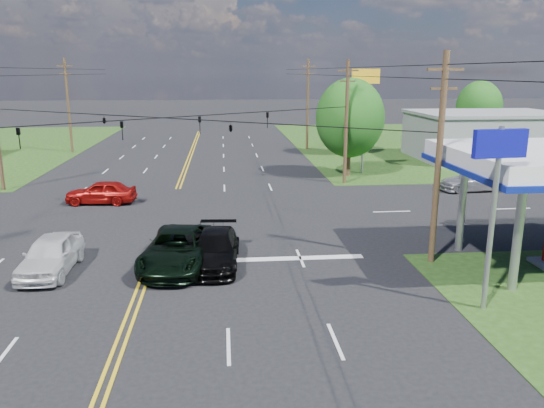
{
  "coord_description": "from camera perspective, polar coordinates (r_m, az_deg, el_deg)",
  "views": [
    {
      "loc": [
        3.47,
        -19.51,
        8.6
      ],
      "look_at": [
        5.84,
        6.0,
        2.19
      ],
      "focal_mm": 35.0,
      "sensor_mm": 36.0,
      "label": 1
    }
  ],
  "objects": [
    {
      "name": "polesign_ne",
      "position": [
        46.24,
        9.98,
        11.85
      ],
      "size": [
        2.44,
        0.48,
        8.85
      ],
      "color": "#A5A5AA",
      "rests_on": "ground"
    },
    {
      "name": "pole_ne",
      "position": [
        41.78,
        8.0,
        8.84
      ],
      "size": [
        1.6,
        0.28,
        9.5
      ],
      "color": "#3A2218",
      "rests_on": "ground"
    },
    {
      "name": "power_lines",
      "position": [
        29.71,
        -12.37,
        13.73
      ],
      "size": [
        26.04,
        100.0,
        0.64
      ],
      "color": "black",
      "rests_on": "ground"
    },
    {
      "name": "pickup_white",
      "position": [
        25.26,
        -22.71,
        -5.04
      ],
      "size": [
        2.04,
        4.84,
        1.63
      ],
      "primitive_type": "imported",
      "rotation": [
        0.0,
        0.0,
        -0.02
      ],
      "color": "silver",
      "rests_on": "ground"
    },
    {
      "name": "tree_right_a",
      "position": [
        44.92,
        8.38,
        9.13
      ],
      "size": [
        5.7,
        5.7,
        8.18
      ],
      "color": "#3A2218",
      "rests_on": "ground"
    },
    {
      "name": "stop_bar",
      "position": [
        25.08,
        -1.49,
        -6.02
      ],
      "size": [
        10.0,
        0.5,
        0.02
      ],
      "primitive_type": "cube",
      "color": "silver",
      "rests_on": "ground"
    },
    {
      "name": "pole_left_far",
      "position": [
        61.84,
        -21.07,
        9.94
      ],
      "size": [
        1.6,
        0.28,
        10.0
      ],
      "color": "#3A2218",
      "rests_on": "ground"
    },
    {
      "name": "retail_ne",
      "position": [
        58.29,
        21.96,
        6.73
      ],
      "size": [
        14.0,
        10.0,
        4.4
      ],
      "primitive_type": "cube",
      "color": "gray",
      "rests_on": "ground"
    },
    {
      "name": "pole_right_far",
      "position": [
        60.37,
        3.85,
        10.75
      ],
      "size": [
        1.6,
        0.28,
        10.0
      ],
      "color": "#3A2218",
      "rests_on": "ground"
    },
    {
      "name": "suv_black",
      "position": [
        24.32,
        -6.15,
        -4.87
      ],
      "size": [
        2.45,
        5.32,
        1.51
      ],
      "primitive_type": "imported",
      "rotation": [
        0.0,
        0.0,
        -0.07
      ],
      "color": "black",
      "rests_on": "ground"
    },
    {
      "name": "polesign_se",
      "position": [
        20.14,
        23.06,
        3.21
      ],
      "size": [
        2.01,
        0.48,
        6.79
      ],
      "color": "#A5A5AA",
      "rests_on": "ground"
    },
    {
      "name": "pickup_dkgreen",
      "position": [
        24.38,
        -10.11,
        -4.75
      ],
      "size": [
        3.48,
        6.32,
        1.68
      ],
      "primitive_type": "imported",
      "rotation": [
        0.0,
        0.0,
        -0.12
      ],
      "color": "black",
      "rests_on": "ground"
    },
    {
      "name": "ground",
      "position": [
        32.85,
        -11.18,
        -1.41
      ],
      "size": [
        280.0,
        280.0,
        0.0
      ],
      "primitive_type": "plane",
      "color": "black",
      "rests_on": "ground"
    },
    {
      "name": "grass_ne",
      "position": [
        71.43,
        21.07,
        6.19
      ],
      "size": [
        46.0,
        48.0,
        0.03
      ],
      "primitive_type": "cube",
      "color": "#1C3B12",
      "rests_on": "ground"
    },
    {
      "name": "sedan_far",
      "position": [
        42.14,
        20.97,
        2.39
      ],
      "size": [
        5.43,
        2.57,
        1.53
      ],
      "primitive_type": "imported",
      "rotation": [
        0.0,
        0.0,
        -1.49
      ],
      "color": "#B4B3B8",
      "rests_on": "ground"
    },
    {
      "name": "tree_right_b",
      "position": [
        57.19,
        7.99,
        9.51
      ],
      "size": [
        4.94,
        4.94,
        7.09
      ],
      "color": "#3A2218",
      "rests_on": "ground"
    },
    {
      "name": "span_wire_signals",
      "position": [
        31.81,
        -11.7,
        9.06
      ],
      "size": [
        26.0,
        18.0,
        1.13
      ],
      "color": "black",
      "rests_on": "ground"
    },
    {
      "name": "pole_se",
      "position": [
        24.72,
        17.5,
        4.82
      ],
      "size": [
        1.6,
        0.28,
        9.5
      ],
      "color": "#3A2218",
      "rests_on": "ground"
    },
    {
      "name": "sedan_red",
      "position": [
        37.23,
        -17.92,
        1.23
      ],
      "size": [
        4.7,
        2.16,
        1.56
      ],
      "primitive_type": "imported",
      "rotation": [
        0.0,
        0.0,
        -1.64
      ],
      "color": "#980D0B",
      "rests_on": "ground"
    },
    {
      "name": "tree_far_r",
      "position": [
        68.79,
        21.37,
        9.71
      ],
      "size": [
        5.32,
        5.32,
        7.63
      ],
      "color": "#3A2218",
      "rests_on": "ground"
    }
  ]
}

